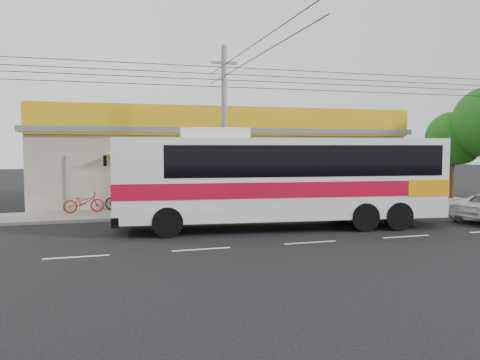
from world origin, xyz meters
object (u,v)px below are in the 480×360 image
object	(u,v)px
tree_far	(455,141)
motorbike_red	(84,202)
coach_bus	(286,175)
motorbike_dark	(122,200)
utility_pole	(224,76)

from	to	relation	value
tree_far	motorbike_red	bearing A→B (deg)	-178.94
coach_bus	motorbike_red	distance (m)	10.54
motorbike_red	tree_far	bearing A→B (deg)	-97.98
coach_bus	motorbike_dark	bearing A→B (deg)	141.76
motorbike_red	coach_bus	bearing A→B (deg)	-135.25
motorbike_dark	tree_far	xyz separation A→B (m)	(20.65, 0.06, 3.15)
utility_pole	coach_bus	bearing A→B (deg)	-65.02
coach_bus	tree_far	size ratio (longest dim) A/B	2.45
motorbike_red	motorbike_dark	size ratio (longest dim) A/B	1.10
motorbike_dark	utility_pole	bearing A→B (deg)	-105.66
motorbike_dark	utility_pole	xyz separation A→B (m)	(4.78, -2.75, 6.17)
coach_bus	motorbike_red	size ratio (longest dim) A/B	7.08
coach_bus	motorbike_red	bearing A→B (deg)	150.44
motorbike_dark	tree_far	world-z (taller)	tree_far
coach_bus	motorbike_red	world-z (taller)	coach_bus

